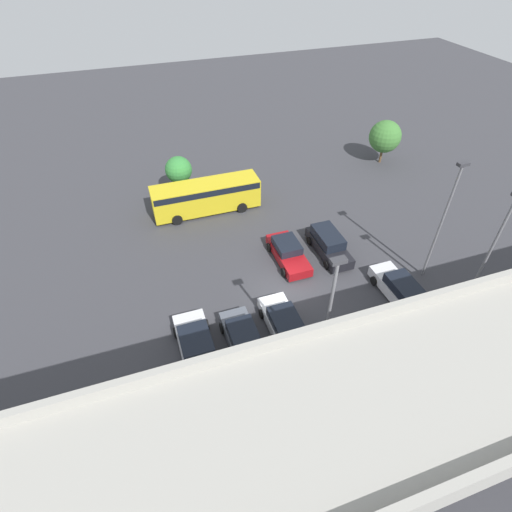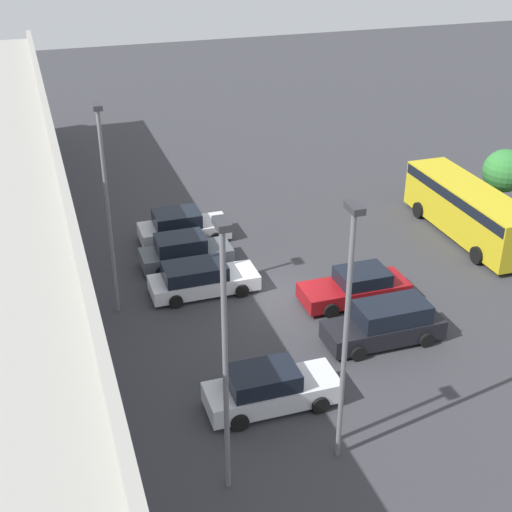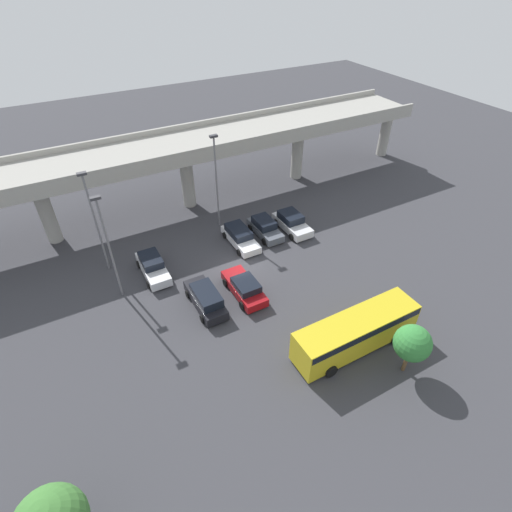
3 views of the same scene
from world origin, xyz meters
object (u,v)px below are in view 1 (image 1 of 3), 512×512
at_px(lamp_post_mid_lot, 444,216).
at_px(parked_car_4, 243,338).
at_px(parked_car_2, 288,252).
at_px(lamp_post_near_aisle, 491,250).
at_px(lamp_post_by_overpass, 328,321).
at_px(parked_car_5, 196,344).
at_px(tree_front_left, 385,137).
at_px(parked_car_1, 328,244).
at_px(parked_car_0, 399,289).
at_px(parked_car_3, 285,325).
at_px(tree_front_centre, 179,170).
at_px(shuttle_bus, 206,195).

bearing_deg(lamp_post_mid_lot, parked_car_4, 7.27).
distance_m(parked_car_2, lamp_post_mid_lot, 10.69).
bearing_deg(lamp_post_near_aisle, lamp_post_mid_lot, -87.03).
bearing_deg(lamp_post_by_overpass, parked_car_4, -49.75).
bearing_deg(parked_car_5, tree_front_left, -53.57).
height_order(parked_car_1, parked_car_4, parked_car_1).
xyz_separation_m(lamp_post_near_aisle, tree_front_left, (-6.17, -19.53, -2.41)).
xyz_separation_m(parked_car_0, parked_car_2, (5.57, -5.94, -0.06)).
bearing_deg(parked_car_3, parked_car_0, -87.48).
bearing_deg(parked_car_4, parked_car_5, 79.52).
distance_m(parked_car_0, parked_car_5, 13.80).
height_order(lamp_post_mid_lot, tree_front_left, lamp_post_mid_lot).
bearing_deg(tree_front_centre, tree_front_left, 179.42).
height_order(parked_car_0, tree_front_left, tree_front_left).
bearing_deg(parked_car_1, parked_car_2, -93.56).
relative_size(parked_car_2, parked_car_5, 1.05).
relative_size(parked_car_2, shuttle_bus, 0.53).
relative_size(parked_car_1, parked_car_4, 1.11).
height_order(parked_car_0, lamp_post_mid_lot, lamp_post_mid_lot).
distance_m(parked_car_1, parked_car_2, 3.21).
height_order(shuttle_bus, tree_front_left, tree_front_left).
bearing_deg(parked_car_3, parked_car_4, 92.67).
relative_size(shuttle_bus, tree_front_centre, 2.37).
bearing_deg(tree_front_left, tree_front_centre, -0.58).
relative_size(parked_car_3, parked_car_4, 1.12).
bearing_deg(lamp_post_near_aisle, tree_front_centre, -53.64).
xyz_separation_m(parked_car_4, lamp_post_mid_lot, (-14.07, -1.80, 4.38)).
bearing_deg(parked_car_4, lamp_post_by_overpass, -139.75).
xyz_separation_m(parked_car_4, parked_car_5, (2.71, -0.50, 0.02)).
distance_m(parked_car_2, lamp_post_by_overpass, 11.35).
relative_size(parked_car_1, parked_car_3, 0.99).
bearing_deg(tree_front_centre, parked_car_3, 99.60).
height_order(parked_car_1, lamp_post_near_aisle, lamp_post_near_aisle).
xyz_separation_m(parked_car_4, lamp_post_by_overpass, (-3.10, 3.67, 4.52)).
height_order(parked_car_2, tree_front_centre, tree_front_centre).
bearing_deg(tree_front_centre, lamp_post_near_aisle, 126.36).
bearing_deg(shuttle_bus, parked_car_2, -63.31).
bearing_deg(lamp_post_mid_lot, parked_car_0, 23.56).
relative_size(parked_car_1, parked_car_5, 1.05).
height_order(parked_car_1, tree_front_left, tree_front_left).
xyz_separation_m(parked_car_1, shuttle_bus, (7.36, -8.46, 0.79)).
bearing_deg(lamp_post_near_aisle, parked_car_1, -55.86).
bearing_deg(lamp_post_by_overpass, tree_front_left, -129.20).
height_order(shuttle_bus, lamp_post_mid_lot, lamp_post_mid_lot).
bearing_deg(tree_front_centre, parked_car_1, 127.86).
relative_size(parked_car_3, tree_front_centre, 1.27).
height_order(parked_car_3, parked_car_5, parked_car_5).
relative_size(tree_front_left, tree_front_centre, 1.14).
relative_size(parked_car_0, parked_car_2, 0.99).
relative_size(shuttle_bus, tree_front_left, 2.07).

